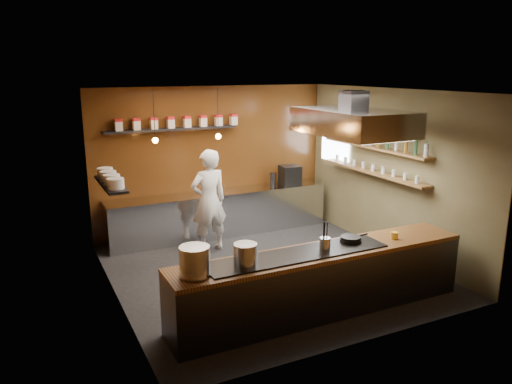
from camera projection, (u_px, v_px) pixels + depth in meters
floor at (269, 271)px, 8.44m from camera, size 5.00×5.00×0.00m
back_wall at (213, 160)px, 10.26m from camera, size 5.00×0.00×5.00m
left_wall at (112, 203)px, 7.02m from camera, size 0.00×5.00×5.00m
right_wall at (390, 172)px, 9.14m from camera, size 0.00×5.00×5.00m
ceiling at (270, 91)px, 7.72m from camera, size 5.00×5.00×0.00m
window_pane at (335, 138)px, 10.51m from camera, size 0.00×1.00×1.00m
prep_counter at (220, 213)px, 10.23m from camera, size 4.60×0.65×0.90m
pass_counter at (322, 281)px, 6.93m from camera, size 4.40×0.72×0.94m
tin_shelf at (172, 129)px, 9.59m from camera, size 2.60×0.26×0.04m
plate_shelf at (110, 184)px, 7.95m from camera, size 0.30×1.40×0.04m
bottle_shelf_upper at (374, 147)px, 9.23m from camera, size 0.26×2.80×0.04m
bottle_shelf_lower at (373, 172)px, 9.35m from camera, size 0.26×2.80×0.04m
extractor_hood at (353, 122)px, 8.04m from camera, size 1.20×2.00×0.72m
pendant_left at (155, 137)px, 8.81m from camera, size 0.10×0.10×0.95m
pendant_right at (218, 134)px, 9.32m from camera, size 0.10×0.10×0.95m
storage_tins at (179, 122)px, 9.62m from camera, size 2.43×0.13×0.22m
plate_stacks at (110, 178)px, 7.92m from camera, size 0.26×1.16×0.16m
bottles at (374, 140)px, 9.20m from camera, size 0.06×2.66×0.24m
wine_glasses at (373, 168)px, 9.33m from camera, size 0.07×2.37×0.13m
stockpot_large at (195, 261)px, 5.92m from camera, size 0.38×0.38×0.36m
stockpot_small at (245, 254)px, 6.23m from camera, size 0.36×0.36×0.28m
utensil_crock at (325, 244)px, 6.73m from camera, size 0.19×0.19×0.19m
frying_pan at (351, 239)px, 7.10m from camera, size 0.48×0.31×0.08m
butter_jar at (394, 235)px, 7.29m from camera, size 0.13×0.13×0.10m
espresso_machine at (290, 175)px, 10.74m from camera, size 0.44×0.43×0.41m
chef at (209, 201)px, 9.19m from camera, size 0.74×0.52×1.93m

